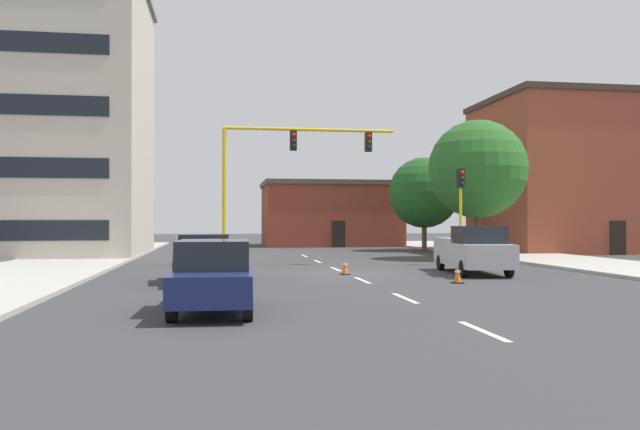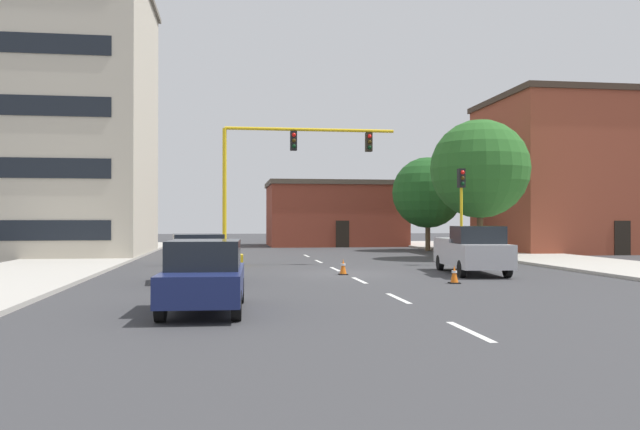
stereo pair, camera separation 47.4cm
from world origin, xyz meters
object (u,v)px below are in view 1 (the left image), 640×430
object	(u,v)px
traffic_signal_gantry	(249,220)
pickup_truck_silver	(473,250)
traffic_cone_roadside_b	(458,274)
sedan_navy_mid_left	(214,275)
traffic_cone_roadside_a	(345,267)
tree_right_mid	(478,169)
tree_right_far	(424,193)
traffic_light_pole_right	(461,194)
sedan_navy_near_left	(201,258)

from	to	relation	value
traffic_signal_gantry	pickup_truck_silver	size ratio (longest dim) A/B	1.69
traffic_cone_roadside_b	sedan_navy_mid_left	bearing A→B (deg)	-145.59
pickup_truck_silver	traffic_cone_roadside_a	size ratio (longest dim) A/B	8.62
tree_right_mid	traffic_cone_roadside_a	distance (m)	14.39
tree_right_far	pickup_truck_silver	size ratio (longest dim) A/B	1.23
traffic_light_pole_right	sedan_navy_mid_left	size ratio (longest dim) A/B	1.05
tree_right_mid	sedan_navy_mid_left	bearing A→B (deg)	-127.59
tree_right_mid	traffic_cone_roadside_b	size ratio (longest dim) A/B	12.52
traffic_signal_gantry	tree_right_far	bearing A→B (deg)	45.32
traffic_signal_gantry	traffic_cone_roadside_b	world-z (taller)	traffic_signal_gantry
tree_right_far	sedan_navy_near_left	size ratio (longest dim) A/B	1.46
traffic_light_pole_right	traffic_cone_roadside_a	world-z (taller)	traffic_light_pole_right
tree_right_mid	sedan_navy_near_left	bearing A→B (deg)	-142.22
pickup_truck_silver	sedan_navy_near_left	world-z (taller)	pickup_truck_silver
traffic_cone_roadside_a	traffic_cone_roadside_b	world-z (taller)	traffic_cone_roadside_a
tree_right_mid	traffic_cone_roadside_a	size ratio (longest dim) A/B	12.44
pickup_truck_silver	traffic_cone_roadside_b	world-z (taller)	pickup_truck_silver
traffic_signal_gantry	sedan_navy_mid_left	bearing A→B (deg)	-95.71
sedan_navy_near_left	traffic_cone_roadside_a	bearing A→B (deg)	23.46
tree_right_far	sedan_navy_mid_left	size ratio (longest dim) A/B	1.50
pickup_truck_silver	traffic_cone_roadside_a	bearing A→B (deg)	177.13
traffic_light_pole_right	traffic_cone_roadside_b	bearing A→B (deg)	-111.99
tree_right_far	pickup_truck_silver	distance (m)	20.41
traffic_signal_gantry	tree_right_mid	distance (m)	14.10
sedan_navy_near_left	sedan_navy_mid_left	distance (m)	7.42
sedan_navy_near_left	traffic_signal_gantry	bearing A→B (deg)	75.98
traffic_signal_gantry	pickup_truck_silver	world-z (taller)	traffic_signal_gantry
sedan_navy_mid_left	traffic_cone_roadside_a	world-z (taller)	sedan_navy_mid_left
sedan_navy_near_left	traffic_cone_roadside_b	world-z (taller)	sedan_navy_near_left
traffic_signal_gantry	traffic_cone_roadside_b	distance (m)	12.28
traffic_light_pole_right	sedan_navy_mid_left	world-z (taller)	traffic_light_pole_right
traffic_light_pole_right	sedan_navy_near_left	xyz separation A→B (m)	(-12.55, -7.26, -2.64)
traffic_light_pole_right	sedan_navy_near_left	distance (m)	14.74
traffic_cone_roadside_b	pickup_truck_silver	bearing A→B (deg)	60.69
traffic_signal_gantry	tree_right_far	distance (m)	19.10
sedan_navy_mid_left	pickup_truck_silver	bearing A→B (deg)	42.21
tree_right_mid	pickup_truck_silver	distance (m)	11.44
traffic_signal_gantry	sedan_navy_near_left	xyz separation A→B (m)	(-2.09, -8.38, -1.38)
sedan_navy_near_left	pickup_truck_silver	bearing A→B (deg)	11.26
tree_right_far	traffic_cone_roadside_b	distance (m)	24.69
traffic_cone_roadside_b	sedan_navy_near_left	bearing A→B (deg)	169.82
traffic_light_pole_right	sedan_navy_near_left	bearing A→B (deg)	-149.97
tree_right_mid	traffic_cone_roadside_b	xyz separation A→B (m)	(-6.44, -13.56, -4.87)
tree_right_mid	traffic_cone_roadside_b	distance (m)	15.78
traffic_signal_gantry	sedan_navy_mid_left	distance (m)	15.92
tree_right_far	pickup_truck_silver	xyz separation A→B (m)	(-4.33, -19.68, -3.27)
sedan_navy_near_left	traffic_cone_roadside_b	bearing A→B (deg)	-10.18
traffic_light_pole_right	tree_right_far	xyz separation A→B (m)	(2.90, 14.63, 0.71)
sedan_navy_near_left	traffic_light_pole_right	bearing A→B (deg)	30.03
tree_right_far	traffic_light_pole_right	bearing A→B (deg)	-101.21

